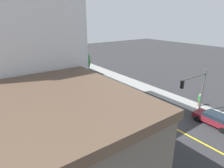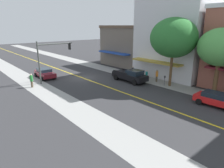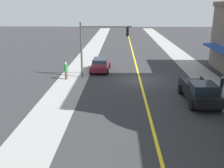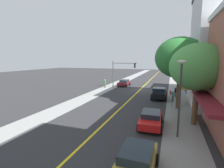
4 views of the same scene
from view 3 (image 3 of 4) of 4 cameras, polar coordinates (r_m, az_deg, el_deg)
ground_plane at (r=27.14m, az=6.10°, el=0.86°), size 140.00×140.00×0.00m
sidewalk_left at (r=28.54m, az=20.21°, el=0.70°), size 3.14×126.00×0.01m
sidewalk_right at (r=27.49m, az=-8.56°, el=0.98°), size 3.14×126.00×0.01m
road_centerline_stripe at (r=27.14m, az=6.10°, el=0.86°), size 0.20×126.00×0.00m
fire_hydrant at (r=25.36m, az=19.97°, el=-0.24°), size 0.44×0.24×0.85m
traffic_light_mast at (r=27.38m, az=-3.16°, el=9.39°), size 5.26×0.32×5.77m
maroon_sedan_right_curb at (r=30.68m, az=-2.54°, el=4.25°), size 2.23×4.59×1.42m
black_pickup_truck at (r=21.70m, az=18.42°, el=-1.52°), size 2.30×5.52×1.80m
pedestrian_green_shirt at (r=27.47m, az=-9.96°, el=2.94°), size 0.38×0.38×1.81m
pedestrian_black_shirt at (r=24.23m, az=22.72°, el=-0.19°), size 0.30×0.30×1.62m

